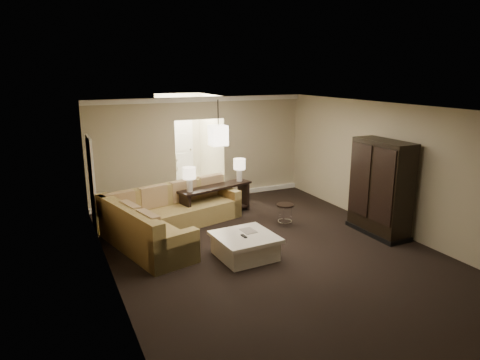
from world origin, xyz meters
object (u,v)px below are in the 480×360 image
drink_table (285,210)px  person (169,159)px  sectional_sofa (168,218)px  console_table (216,198)px  coffee_table (245,246)px  armoire (380,190)px

drink_table → person: 4.67m
sectional_sofa → console_table: 1.58m
coffee_table → armoire: size_ratio=0.56×
person → drink_table: bearing=122.9°
console_table → person: (-0.28, 3.11, 0.44)m
drink_table → person: bearing=108.4°
coffee_table → person: 5.62m
sectional_sofa → person: person is taller
sectional_sofa → person: (1.13, 3.83, 0.51)m
console_table → armoire: 3.83m
coffee_table → person: size_ratio=0.65×
console_table → armoire: size_ratio=0.97×
sectional_sofa → console_table: (1.41, 0.72, 0.07)m
armoire → drink_table: armoire is taller
sectional_sofa → drink_table: bearing=-26.8°
sectional_sofa → person: bearing=59.2°
console_table → person: person is taller
sectional_sofa → drink_table: (2.60, -0.57, -0.02)m
sectional_sofa → armoire: 4.62m
coffee_table → console_table: bearing=80.8°
sectional_sofa → armoire: bearing=-38.5°
coffee_table → drink_table: size_ratio=2.30×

